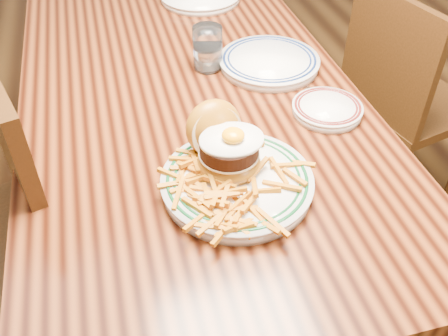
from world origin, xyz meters
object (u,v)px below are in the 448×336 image
object	(u,v)px
chair_right	(402,97)
side_plate	(327,108)
main_plate	(233,169)
table	(188,111)

from	to	relation	value
chair_right	side_plate	size ratio (longest dim) A/B	4.68
main_plate	side_plate	xyz separation A→B (m)	(0.29, 0.18, -0.03)
table	side_plate	world-z (taller)	side_plate
chair_right	side_plate	bearing A→B (deg)	24.94
table	main_plate	world-z (taller)	main_plate
table	chair_right	world-z (taller)	chair_right
chair_right	main_plate	xyz separation A→B (m)	(-0.80, -0.59, 0.34)
chair_right	side_plate	world-z (taller)	chair_right
table	chair_right	xyz separation A→B (m)	(0.81, 0.19, -0.21)
chair_right	main_plate	bearing A→B (deg)	22.88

